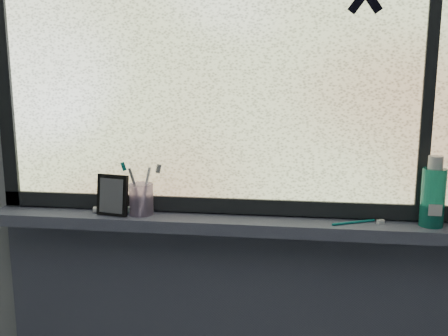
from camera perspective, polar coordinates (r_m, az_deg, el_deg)
wall_back at (r=1.65m, az=1.00°, el=2.68°), size 3.00×0.01×2.50m
windowsill at (r=1.64m, az=0.65°, el=-6.40°), size 1.62×0.14×0.04m
window_pane at (r=1.61m, az=0.93°, el=12.45°), size 1.50×0.01×1.00m
frame_bottom at (r=1.67m, az=0.86°, el=-4.27°), size 1.60×0.03×0.05m
frame_left at (r=1.87m, az=-23.90°, el=11.33°), size 0.05×0.03×1.10m
frame_mullion at (r=1.65m, az=22.56°, el=11.61°), size 0.03×0.03×1.00m
vanity_mirror at (r=1.69m, az=-12.63°, el=-3.04°), size 0.12×0.07×0.14m
toothpaste_tube at (r=1.72m, az=-12.43°, el=-4.57°), size 0.18×0.06×0.03m
toothbrush_cup at (r=1.68m, az=-9.44°, el=-3.53°), size 0.10×0.10×0.10m
toothbrush_lying at (r=1.62m, az=14.59°, el=-5.95°), size 0.17×0.10×0.01m
mouthwash_bottle at (r=1.65m, az=22.80°, el=-2.48°), size 0.10×0.10×0.18m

